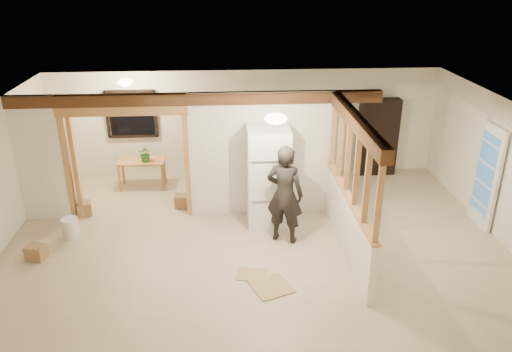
{
  "coord_description": "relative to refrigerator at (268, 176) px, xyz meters",
  "views": [
    {
      "loc": [
        -0.51,
        -7.95,
        4.71
      ],
      "look_at": [
        0.05,
        0.4,
        1.13
      ],
      "focal_mm": 35.0,
      "sensor_mm": 36.0,
      "label": 1
    }
  ],
  "objects": [
    {
      "name": "hanging_bulb",
      "position": [
        -2.31,
        0.85,
        1.21
      ],
      "size": [
        0.07,
        0.07,
        0.07
      ],
      "primitive_type": "ellipsoid",
      "color": "#FFD88C",
      "rests_on": "ceiling"
    },
    {
      "name": "woman",
      "position": [
        0.23,
        -0.73,
        -0.04
      ],
      "size": [
        0.79,
        0.67,
        1.84
      ],
      "primitive_type": "imported",
      "rotation": [
        0.0,
        0.0,
        2.74
      ],
      "color": "black",
      "rests_on": "floor"
    },
    {
      "name": "partition_center",
      "position": [
        -0.11,
        0.45,
        0.28
      ],
      "size": [
        2.8,
        0.12,
        2.5
      ],
      "primitive_type": "cube",
      "color": "silver",
      "rests_on": "floor"
    },
    {
      "name": "bucket",
      "position": [
        -3.71,
        -0.39,
        -0.77
      ],
      "size": [
        0.4,
        0.4,
        0.38
      ],
      "primitive_type": "cylinder",
      "rotation": [
        0.0,
        0.0,
        -0.41
      ],
      "color": "white",
      "rests_on": "floor"
    },
    {
      "name": "ceiling",
      "position": [
        -0.31,
        -0.75,
        1.53
      ],
      "size": [
        9.0,
        6.5,
        0.01
      ],
      "primitive_type": "cube",
      "color": "white"
    },
    {
      "name": "shop_vac",
      "position": [
        -4.51,
        1.59,
        -0.7
      ],
      "size": [
        0.53,
        0.53,
        0.54
      ],
      "primitive_type": "cylinder",
      "rotation": [
        0.0,
        0.0,
        -0.35
      ],
      "color": "#A71515",
      "rests_on": "floor"
    },
    {
      "name": "partition_left_stub",
      "position": [
        -4.36,
        0.45,
        0.28
      ],
      "size": [
        0.9,
        0.12,
        2.5
      ],
      "primitive_type": "cube",
      "color": "silver",
      "rests_on": "floor"
    },
    {
      "name": "stud_partition",
      "position": [
        1.29,
        -1.15,
        0.69
      ],
      "size": [
        0.14,
        3.2,
        1.32
      ],
      "primitive_type": "cube",
      "color": "#B7844D",
      "rests_on": "pony_wall"
    },
    {
      "name": "potted_plant",
      "position": [
        -2.56,
        1.77,
        -0.14
      ],
      "size": [
        0.32,
        0.28,
        0.36
      ],
      "primitive_type": "imported",
      "rotation": [
        0.0,
        0.0,
        -0.0
      ],
      "color": "#2F6025",
      "rests_on": "work_table"
    },
    {
      "name": "window_back",
      "position": [
        -2.91,
        2.42,
        0.58
      ],
      "size": [
        1.12,
        0.1,
        1.1
      ],
      "primitive_type": "cube",
      "color": "black",
      "rests_on": "wall_back"
    },
    {
      "name": "floor_panel_near",
      "position": [
        -0.14,
        -2.2,
        -0.95
      ],
      "size": [
        0.75,
        0.75,
        0.02
      ],
      "primitive_type": "cube",
      "rotation": [
        0.0,
        0.0,
        0.39
      ],
      "color": "tan",
      "rests_on": "floor"
    },
    {
      "name": "floor_panel_far",
      "position": [
        -0.42,
        -1.84,
        -0.96
      ],
      "size": [
        0.53,
        0.46,
        0.01
      ],
      "primitive_type": "cube",
      "rotation": [
        0.0,
        0.0,
        -0.2
      ],
      "color": "tan",
      "rests_on": "floor"
    },
    {
      "name": "header_beam_back",
      "position": [
        -1.31,
        0.45,
        1.41
      ],
      "size": [
        7.0,
        0.18,
        0.22
      ],
      "primitive_type": "cube",
      "color": "#4E301A",
      "rests_on": "ceiling"
    },
    {
      "name": "bookshelf",
      "position": [
        2.8,
        2.27,
        -0.04
      ],
      "size": [
        0.92,
        0.31,
        1.84
      ],
      "primitive_type": "cube",
      "color": "black",
      "rests_on": "floor"
    },
    {
      "name": "floor",
      "position": [
        -0.31,
        -0.75,
        -0.97
      ],
      "size": [
        9.0,
        6.5,
        0.01
      ],
      "primitive_type": "cube",
      "color": "#BCA88C",
      "rests_on": "ground"
    },
    {
      "name": "wall_right",
      "position": [
        4.19,
        -0.75,
        0.28
      ],
      "size": [
        0.01,
        6.5,
        2.5
      ],
      "primitive_type": "cube",
      "color": "white",
      "rests_on": "floor"
    },
    {
      "name": "box_util_b",
      "position": [
        -3.69,
        0.53,
        -0.83
      ],
      "size": [
        0.36,
        0.36,
        0.26
      ],
      "primitive_type": "cube",
      "rotation": [
        0.0,
        0.0,
        0.31
      ],
      "color": "#936B47",
      "rests_on": "floor"
    },
    {
      "name": "box_front",
      "position": [
        -4.1,
        -1.1,
        -0.84
      ],
      "size": [
        0.37,
        0.33,
        0.26
      ],
      "primitive_type": "cube",
      "rotation": [
        0.0,
        0.0,
        -0.27
      ],
      "color": "#936B47",
      "rests_on": "floor"
    },
    {
      "name": "wall_back",
      "position": [
        -0.31,
        2.5,
        0.28
      ],
      "size": [
        9.0,
        0.01,
        2.5
      ],
      "primitive_type": "cube",
      "color": "white",
      "rests_on": "floor"
    },
    {
      "name": "ceiling_dome_main",
      "position": [
        -0.01,
        -1.25,
        1.51
      ],
      "size": [
        0.36,
        0.36,
        0.16
      ],
      "primitive_type": "ellipsoid",
      "color": "#FFEABF",
      "rests_on": "ceiling"
    },
    {
      "name": "ceiling_dome_util",
      "position": [
        -2.81,
        1.55,
        1.51
      ],
      "size": [
        0.32,
        0.32,
        0.14
      ],
      "primitive_type": "ellipsoid",
      "color": "#FFEABF",
      "rests_on": "ceiling"
    },
    {
      "name": "pony_wall",
      "position": [
        1.29,
        -1.15,
        -0.47
      ],
      "size": [
        0.12,
        3.2,
        1.0
      ],
      "primitive_type": "cube",
      "color": "silver",
      "rests_on": "floor"
    },
    {
      "name": "doorway_frame",
      "position": [
        -2.71,
        0.45,
        0.13
      ],
      "size": [
        2.46,
        0.14,
        2.2
      ],
      "primitive_type": "cube",
      "color": "#B7844D",
      "rests_on": "floor"
    },
    {
      "name": "box_util_a",
      "position": [
        -1.73,
        0.75,
        -0.83
      ],
      "size": [
        0.32,
        0.28,
        0.26
      ],
      "primitive_type": "cube",
      "rotation": [
        0.0,
        0.0,
        -0.05
      ],
      "color": "#936B47",
      "rests_on": "floor"
    },
    {
      "name": "header_beam_right",
      "position": [
        1.29,
        -1.15,
        1.41
      ],
      "size": [
        0.18,
        3.3,
        0.22
      ],
      "primitive_type": "cube",
      "color": "#4E301A",
      "rests_on": "ceiling"
    },
    {
      "name": "wall_front",
      "position": [
        -0.31,
        -4.0,
        0.28
      ],
      "size": [
        9.0,
        0.01,
        2.5
      ],
      "primitive_type": "cube",
      "color": "white",
      "rests_on": "floor"
    },
    {
      "name": "french_door",
      "position": [
        4.11,
        -0.35,
        0.03
      ],
      "size": [
        0.12,
        0.86,
        2.0
      ],
      "primitive_type": "cube",
      "color": "white",
      "rests_on": "floor"
    },
    {
      "name": "refrigerator",
      "position": [
        0.0,
        0.0,
        0.0
      ],
      "size": [
        0.79,
        0.77,
        1.93
      ],
      "primitive_type": "cube",
      "color": "white",
      "rests_on": "floor"
    },
    {
      "name": "work_table",
      "position": [
        -2.69,
        1.82,
        -0.64
      ],
      "size": [
        1.04,
        0.54,
        0.65
      ],
      "primitive_type": "cube",
      "rotation": [
        0.0,
        0.0,
        -0.02
      ],
      "color": "#B7844D",
      "rests_on": "floor"
    }
  ]
}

